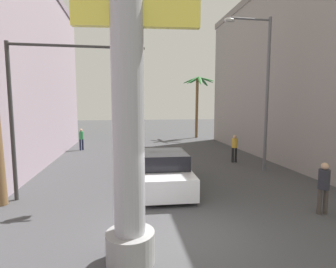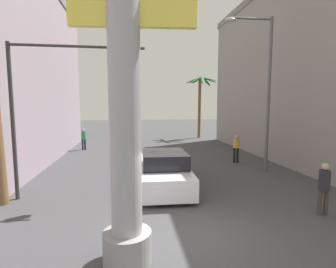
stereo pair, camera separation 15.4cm
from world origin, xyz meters
name	(u,v)px [view 1 (the left image)]	position (x,y,z in m)	size (l,w,h in m)	color
ground_plane	(152,160)	(0.00, 10.00, 0.00)	(88.89, 88.89, 0.00)	#424244
building_right	(303,73)	(10.22, 9.88, 5.64)	(6.23, 18.14, 11.25)	gray
neon_sign_pole	(127,35)	(-1.56, -0.85, 4.90)	(2.94, 1.08, 10.33)	#9E9EA3
street_lamp	(261,81)	(5.28, 6.28, 4.71)	(2.53, 0.28, 7.86)	#59595E
traffic_light_mast	(54,90)	(-4.15, 3.70, 4.01)	(4.84, 0.32, 5.69)	#333333
car_lead	(164,171)	(-0.06, 4.39, 0.70)	(2.22, 5.15, 1.56)	black
palm_tree_far_right	(198,95)	(5.90, 20.36, 4.54)	(3.30, 3.37, 6.45)	brown
pedestrian_by_sign	(324,184)	(4.56, 0.78, 0.98)	(0.39, 0.39, 1.68)	#3F3833
pedestrian_mid_right	(234,146)	(4.87, 8.41, 0.99)	(0.35, 0.35, 1.68)	black
pedestrian_far_left	(81,138)	(-5.01, 14.39, 0.97)	(0.48, 0.48, 1.66)	#1E233F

